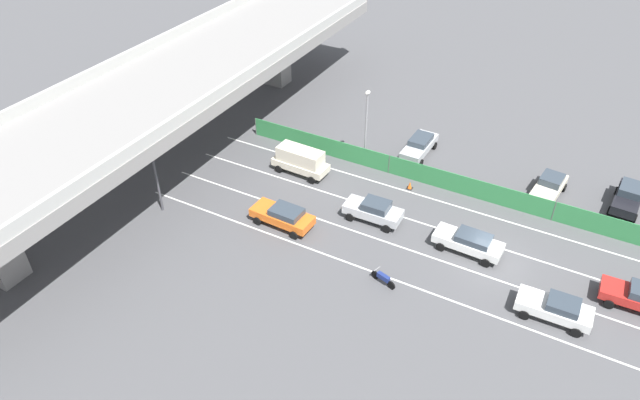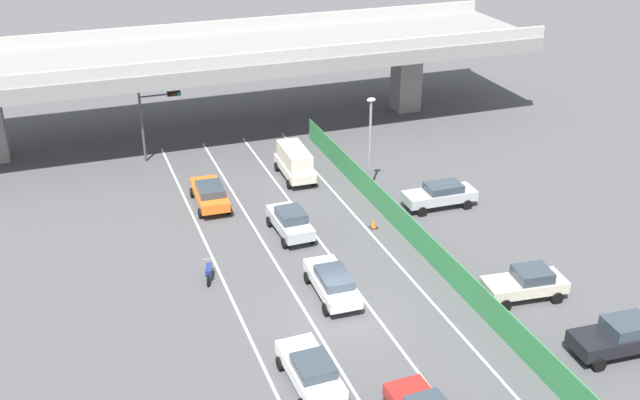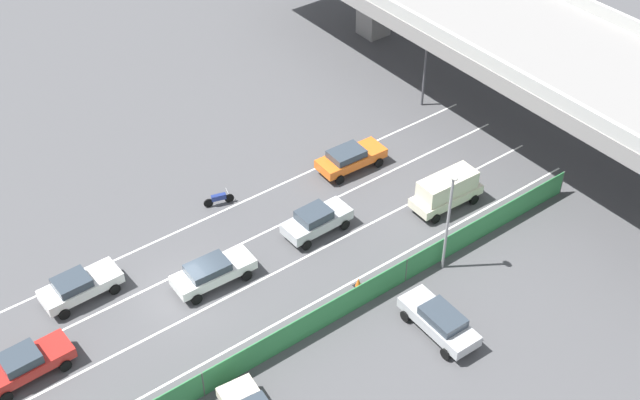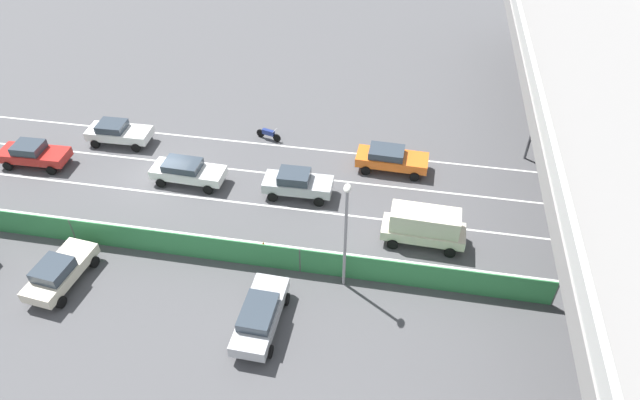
{
  "view_description": "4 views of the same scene",
  "coord_description": "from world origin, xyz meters",
  "px_view_note": "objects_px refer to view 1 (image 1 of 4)",
  "views": [
    {
      "loc": [
        -31.19,
        -3.93,
        26.94
      ],
      "look_at": [
        -1.05,
        12.55,
        1.32
      ],
      "focal_mm": 32.54,
      "sensor_mm": 36.0,
      "label": 1
    },
    {
      "loc": [
        -11.91,
        -29.93,
        21.91
      ],
      "look_at": [
        1.83,
        7.97,
        2.41
      ],
      "focal_mm": 42.75,
      "sensor_mm": 36.0,
      "label": 2
    },
    {
      "loc": [
        30.36,
        -13.75,
        33.43
      ],
      "look_at": [
        -0.6,
        9.63,
        1.5
      ],
      "focal_mm": 46.92,
      "sensor_mm": 36.0,
      "label": 3
    },
    {
      "loc": [
        26.56,
        14.89,
        22.53
      ],
      "look_at": [
        2.92,
        10.67,
        2.09
      ],
      "focal_mm": 31.24,
      "sensor_mm": 36.0,
      "label": 4
    }
  ],
  "objects_px": {
    "car_sedan_silver": "(374,210)",
    "motorcycle": "(383,278)",
    "traffic_cone": "(410,185)",
    "car_hatchback_white": "(556,308)",
    "street_lamp": "(366,120)",
    "car_sedan_white": "(469,242)",
    "parked_wagon_silver": "(419,145)",
    "car_taxi_orange": "(283,215)",
    "car_van_cream": "(300,160)",
    "parked_sedan_cream": "(549,186)",
    "traffic_light": "(164,163)",
    "parked_sedan_dark": "(628,197)"
  },
  "relations": [
    {
      "from": "car_hatchback_white",
      "to": "parked_sedan_dark",
      "type": "bearing_deg",
      "value": -10.54
    },
    {
      "from": "car_van_cream",
      "to": "car_taxi_orange",
      "type": "distance_m",
      "value": 6.98
    },
    {
      "from": "car_sedan_silver",
      "to": "parked_wagon_silver",
      "type": "relative_size",
      "value": 0.91
    },
    {
      "from": "traffic_cone",
      "to": "car_sedan_silver",
      "type": "bearing_deg",
      "value": 170.15
    },
    {
      "from": "car_sedan_white",
      "to": "motorcycle",
      "type": "height_order",
      "value": "car_sedan_white"
    },
    {
      "from": "traffic_cone",
      "to": "traffic_light",
      "type": "bearing_deg",
      "value": 124.48
    },
    {
      "from": "car_van_cream",
      "to": "traffic_light",
      "type": "bearing_deg",
      "value": 141.56
    },
    {
      "from": "motorcycle",
      "to": "traffic_cone",
      "type": "bearing_deg",
      "value": 12.61
    },
    {
      "from": "motorcycle",
      "to": "traffic_cone",
      "type": "distance_m",
      "value": 11.08
    },
    {
      "from": "parked_sedan_cream",
      "to": "traffic_light",
      "type": "distance_m",
      "value": 29.46
    },
    {
      "from": "car_sedan_silver",
      "to": "car_sedan_white",
      "type": "bearing_deg",
      "value": -90.22
    },
    {
      "from": "car_taxi_orange",
      "to": "street_lamp",
      "type": "height_order",
      "value": "street_lamp"
    },
    {
      "from": "car_taxi_orange",
      "to": "traffic_light",
      "type": "bearing_deg",
      "value": 101.43
    },
    {
      "from": "parked_sedan_cream",
      "to": "traffic_light",
      "type": "xyz_separation_m",
      "value": [
        -14.9,
        25.26,
        2.79
      ]
    },
    {
      "from": "car_sedan_silver",
      "to": "car_hatchback_white",
      "type": "bearing_deg",
      "value": -104.27
    },
    {
      "from": "motorcycle",
      "to": "street_lamp",
      "type": "distance_m",
      "value": 14.91
    },
    {
      "from": "parked_wagon_silver",
      "to": "car_hatchback_white",
      "type": "bearing_deg",
      "value": -134.58
    },
    {
      "from": "traffic_cone",
      "to": "car_taxi_orange",
      "type": "bearing_deg",
      "value": 143.83
    },
    {
      "from": "car_van_cream",
      "to": "parked_sedan_dark",
      "type": "bearing_deg",
      "value": -71.94
    },
    {
      "from": "car_taxi_orange",
      "to": "parked_wagon_silver",
      "type": "distance_m",
      "value": 14.89
    },
    {
      "from": "car_van_cream",
      "to": "traffic_cone",
      "type": "bearing_deg",
      "value": -75.85
    },
    {
      "from": "car_hatchback_white",
      "to": "street_lamp",
      "type": "distance_m",
      "value": 20.56
    },
    {
      "from": "car_sedan_silver",
      "to": "motorcycle",
      "type": "height_order",
      "value": "car_sedan_silver"
    },
    {
      "from": "car_hatchback_white",
      "to": "car_sedan_silver",
      "type": "bearing_deg",
      "value": 75.73
    },
    {
      "from": "car_sedan_white",
      "to": "motorcycle",
      "type": "bearing_deg",
      "value": 145.54
    },
    {
      "from": "car_hatchback_white",
      "to": "parked_sedan_cream",
      "type": "height_order",
      "value": "parked_sedan_cream"
    },
    {
      "from": "car_van_cream",
      "to": "car_hatchback_white",
      "type": "relative_size",
      "value": 1.06
    },
    {
      "from": "car_sedan_white",
      "to": "car_van_cream",
      "type": "distance_m",
      "value": 15.39
    },
    {
      "from": "parked_wagon_silver",
      "to": "car_sedan_silver",
      "type": "bearing_deg",
      "value": -178.11
    },
    {
      "from": "car_sedan_silver",
      "to": "traffic_cone",
      "type": "bearing_deg",
      "value": -9.85
    },
    {
      "from": "car_van_cream",
      "to": "street_lamp",
      "type": "distance_m",
      "value": 6.25
    },
    {
      "from": "motorcycle",
      "to": "parked_sedan_cream",
      "type": "xyz_separation_m",
      "value": [
        15.11,
        -7.4,
        0.44
      ]
    },
    {
      "from": "car_sedan_white",
      "to": "parked_sedan_dark",
      "type": "bearing_deg",
      "value": -39.96
    },
    {
      "from": "car_sedan_white",
      "to": "parked_sedan_cream",
      "type": "xyz_separation_m",
      "value": [
        9.42,
        -3.5,
        0.01
      ]
    },
    {
      "from": "motorcycle",
      "to": "traffic_light",
      "type": "relative_size",
      "value": 0.36
    },
    {
      "from": "parked_sedan_dark",
      "to": "car_hatchback_white",
      "type": "bearing_deg",
      "value": 169.46
    },
    {
      "from": "car_hatchback_white",
      "to": "street_lamp",
      "type": "xyz_separation_m",
      "value": [
        10.26,
        17.53,
        3.21
      ]
    },
    {
      "from": "car_sedan_white",
      "to": "car_sedan_silver",
      "type": "relative_size",
      "value": 1.1
    },
    {
      "from": "car_van_cream",
      "to": "traffic_light",
      "type": "xyz_separation_m",
      "value": [
        -8.39,
        6.66,
        2.43
      ]
    },
    {
      "from": "motorcycle",
      "to": "car_sedan_white",
      "type": "bearing_deg",
      "value": -34.46
    },
    {
      "from": "parked_sedan_cream",
      "to": "traffic_light",
      "type": "height_order",
      "value": "traffic_light"
    },
    {
      "from": "motorcycle",
      "to": "parked_wagon_silver",
      "type": "xyz_separation_m",
      "value": [
        16.0,
        3.64,
        0.45
      ]
    },
    {
      "from": "parked_sedan_cream",
      "to": "car_taxi_orange",
      "type": "bearing_deg",
      "value": 128.84
    },
    {
      "from": "car_sedan_white",
      "to": "traffic_cone",
      "type": "bearing_deg",
      "value": 51.02
    },
    {
      "from": "car_sedan_silver",
      "to": "parked_sedan_dark",
      "type": "bearing_deg",
      "value": -56.5
    },
    {
      "from": "motorcycle",
      "to": "parked_wagon_silver",
      "type": "height_order",
      "value": "parked_wagon_silver"
    },
    {
      "from": "car_taxi_orange",
      "to": "motorcycle",
      "type": "xyz_separation_m",
      "value": [
        -2.04,
        -8.84,
        -0.44
      ]
    },
    {
      "from": "car_sedan_white",
      "to": "car_sedan_silver",
      "type": "xyz_separation_m",
      "value": [
        0.03,
        7.21,
        0.05
      ]
    },
    {
      "from": "car_sedan_white",
      "to": "street_lamp",
      "type": "height_order",
      "value": "street_lamp"
    },
    {
      "from": "traffic_light",
      "to": "parked_sedan_dark",
      "type": "bearing_deg",
      "value": -62.17
    }
  ]
}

